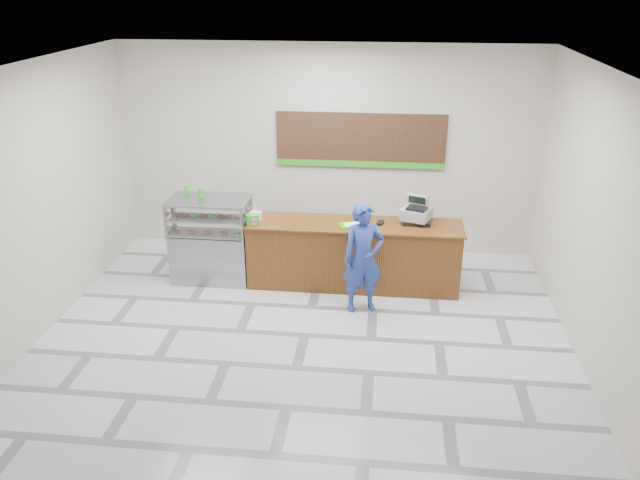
# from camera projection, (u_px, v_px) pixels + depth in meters

# --- Properties ---
(floor) EXTENTS (7.00, 7.00, 0.00)m
(floor) POSITION_uv_depth(u_px,v_px,m) (305.00, 335.00, 8.39)
(floor) COLOR silver
(floor) RESTS_ON ground
(back_wall) EXTENTS (7.00, 0.00, 7.00)m
(back_wall) POSITION_uv_depth(u_px,v_px,m) (327.00, 150.00, 10.44)
(back_wall) COLOR beige
(back_wall) RESTS_ON floor
(ceiling) EXTENTS (7.00, 7.00, 0.00)m
(ceiling) POSITION_uv_depth(u_px,v_px,m) (302.00, 68.00, 7.01)
(ceiling) COLOR silver
(ceiling) RESTS_ON back_wall
(sales_counter) EXTENTS (3.26, 0.76, 1.03)m
(sales_counter) POSITION_uv_depth(u_px,v_px,m) (353.00, 255.00, 9.55)
(sales_counter) COLOR brown
(sales_counter) RESTS_ON floor
(display_case) EXTENTS (1.22, 0.72, 1.33)m
(display_case) POSITION_uv_depth(u_px,v_px,m) (211.00, 239.00, 9.71)
(display_case) COLOR gray
(display_case) RESTS_ON floor
(menu_board) EXTENTS (2.80, 0.06, 0.90)m
(menu_board) POSITION_uv_depth(u_px,v_px,m) (360.00, 141.00, 10.27)
(menu_board) COLOR black
(menu_board) RESTS_ON back_wall
(cash_register) EXTENTS (0.54, 0.55, 0.39)m
(cash_register) POSITION_uv_depth(u_px,v_px,m) (416.00, 213.00, 9.35)
(cash_register) COLOR black
(cash_register) RESTS_ON sales_counter
(card_terminal) EXTENTS (0.11, 0.17, 0.04)m
(card_terminal) POSITION_uv_depth(u_px,v_px,m) (380.00, 223.00, 9.32)
(card_terminal) COLOR black
(card_terminal) RESTS_ON sales_counter
(serving_tray) EXTENTS (0.39, 0.33, 0.02)m
(serving_tray) POSITION_uv_depth(u_px,v_px,m) (351.00, 225.00, 9.27)
(serving_tray) COLOR #2CDA00
(serving_tray) RESTS_ON sales_counter
(napkin_box) EXTENTS (0.19, 0.19, 0.13)m
(napkin_box) POSITION_uv_depth(u_px,v_px,m) (255.00, 216.00, 9.44)
(napkin_box) COLOR white
(napkin_box) RESTS_ON sales_counter
(straw_cup) EXTENTS (0.07, 0.07, 0.11)m
(straw_cup) POSITION_uv_depth(u_px,v_px,m) (256.00, 216.00, 9.50)
(straw_cup) COLOR silver
(straw_cup) RESTS_ON sales_counter
(promo_box) EXTENTS (0.21, 0.17, 0.16)m
(promo_box) POSITION_uv_depth(u_px,v_px,m) (253.00, 220.00, 9.26)
(promo_box) COLOR green
(promo_box) RESTS_ON sales_counter
(donut_decal) EXTENTS (0.15, 0.15, 0.00)m
(donut_decal) POSITION_uv_depth(u_px,v_px,m) (356.00, 226.00, 9.25)
(donut_decal) COLOR pink
(donut_decal) RESTS_ON sales_counter
(green_cup_left) EXTENTS (0.08, 0.08, 0.13)m
(green_cup_left) POSITION_uv_depth(u_px,v_px,m) (187.00, 189.00, 9.71)
(green_cup_left) COLOR green
(green_cup_left) RESTS_ON display_case
(green_cup_right) EXTENTS (0.09, 0.09, 0.14)m
(green_cup_right) POSITION_uv_depth(u_px,v_px,m) (201.00, 192.00, 9.54)
(green_cup_right) COLOR green
(green_cup_right) RESTS_ON display_case
(customer) EXTENTS (0.68, 0.55, 1.62)m
(customer) POSITION_uv_depth(u_px,v_px,m) (363.00, 258.00, 8.74)
(customer) COLOR navy
(customer) RESTS_ON floor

